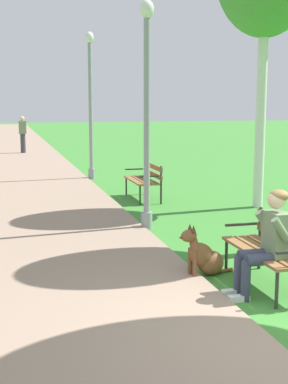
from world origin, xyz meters
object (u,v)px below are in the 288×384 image
Objects in this scene: lamp_post_mid at (90,104)px; lamp_post_near at (147,114)px; dog_brown at (204,256)px; pedestrian_distant at (23,135)px; person_seated_on_near_bench at (268,239)px; park_bench_near at (272,246)px; park_bench_mid at (145,178)px.

lamp_post_near is at bearing -90.62° from lamp_post_mid.
pedestrian_distant is (-1.60, 18.25, 0.58)m from dog_brown.
lamp_post_mid is at bearing 92.22° from person_seated_on_near_bench.
park_bench_mid is (0.06, 6.28, 0.00)m from park_bench_near.
park_bench_near is 1.20× the size of person_seated_on_near_bench.
person_seated_on_near_bench is at bearing -83.90° from pedestrian_distant.
pedestrian_distant is at bearing 100.41° from park_bench_mid.
park_bench_mid reaches higher than dog_brown.
park_bench_near is at bearing 53.25° from person_seated_on_near_bench.
park_bench_near is 0.35× the size of lamp_post_mid.
pedestrian_distant is at bearing 96.10° from person_seated_on_near_bench.
park_bench_mid is 1.82× the size of dog_brown.
park_bench_near is 3.78m from lamp_post_near.
person_seated_on_near_bench is at bearing -92.29° from park_bench_mid.
park_bench_near is at bearing -42.07° from dog_brown.
park_bench_near is at bearing -83.18° from pedestrian_distant.
park_bench_mid is 3.36m from lamp_post_near.
pedestrian_distant is at bearing 96.82° from park_bench_near.
park_bench_mid is at bearing 89.50° from park_bench_near.
lamp_post_mid is at bearing 93.46° from park_bench_near.
lamp_post_mid is at bearing 100.04° from park_bench_mid.
lamp_post_mid reaches higher than person_seated_on_near_bench.
lamp_post_near is at bearing 90.56° from dog_brown.
park_bench_mid is at bearing 87.71° from person_seated_on_near_bench.
park_bench_mid is 6.57m from person_seated_on_near_bench.
person_seated_on_near_bench is 1.51× the size of dog_brown.
person_seated_on_near_bench reaches higher than park_bench_near.
dog_brown is (-0.44, 0.87, -0.42)m from person_seated_on_near_bench.
park_bench_near is at bearing -86.54° from lamp_post_mid.
park_bench_near is 0.38× the size of lamp_post_near.
pedestrian_distant is (-2.31, 12.56, 0.33)m from park_bench_mid.
pedestrian_distant reaches higher than dog_brown.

